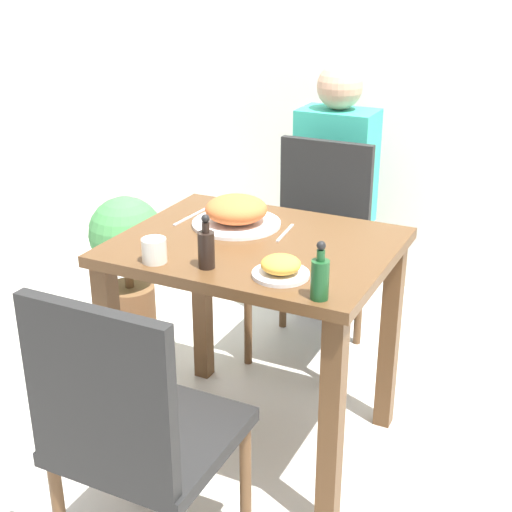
% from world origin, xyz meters
% --- Properties ---
extents(ground_plane, '(16.00, 16.00, 0.00)m').
position_xyz_m(ground_plane, '(0.00, 0.00, 0.00)').
color(ground_plane, beige).
extents(wall_back, '(8.00, 0.05, 2.60)m').
position_xyz_m(wall_back, '(0.00, 1.51, 1.30)').
color(wall_back, white).
rests_on(wall_back, ground_plane).
extents(dining_table, '(0.86, 0.69, 0.76)m').
position_xyz_m(dining_table, '(0.00, 0.00, 0.61)').
color(dining_table, brown).
rests_on(dining_table, ground_plane).
extents(chair_near, '(0.42, 0.42, 0.89)m').
position_xyz_m(chair_near, '(0.00, -0.70, 0.50)').
color(chair_near, black).
rests_on(chair_near, ground_plane).
extents(chair_far, '(0.42, 0.42, 0.89)m').
position_xyz_m(chair_far, '(-0.08, 0.71, 0.50)').
color(chair_far, black).
rests_on(chair_far, ground_plane).
extents(food_plate, '(0.30, 0.30, 0.10)m').
position_xyz_m(food_plate, '(-0.12, 0.10, 0.80)').
color(food_plate, white).
rests_on(food_plate, dining_table).
extents(side_plate, '(0.16, 0.16, 0.06)m').
position_xyz_m(side_plate, '(0.18, -0.21, 0.78)').
color(side_plate, white).
rests_on(side_plate, dining_table).
extents(drink_cup, '(0.07, 0.07, 0.07)m').
position_xyz_m(drink_cup, '(-0.20, -0.28, 0.79)').
color(drink_cup, silver).
rests_on(drink_cup, dining_table).
extents(sauce_bottle, '(0.05, 0.05, 0.16)m').
position_xyz_m(sauce_bottle, '(-0.04, -0.25, 0.82)').
color(sauce_bottle, black).
rests_on(sauce_bottle, dining_table).
extents(condiment_bottle, '(0.05, 0.05, 0.16)m').
position_xyz_m(condiment_bottle, '(0.33, -0.30, 0.82)').
color(condiment_bottle, '#194C23').
rests_on(condiment_bottle, dining_table).
extents(fork_utensil, '(0.02, 0.20, 0.00)m').
position_xyz_m(fork_utensil, '(-0.30, 0.10, 0.76)').
color(fork_utensil, silver).
rests_on(fork_utensil, dining_table).
extents(spoon_utensil, '(0.03, 0.16, 0.00)m').
position_xyz_m(spoon_utensil, '(0.05, 0.10, 0.76)').
color(spoon_utensil, silver).
rests_on(spoon_utensil, dining_table).
extents(potted_plant_left, '(0.31, 0.31, 0.68)m').
position_xyz_m(potted_plant_left, '(-0.78, 0.36, 0.41)').
color(potted_plant_left, brown).
rests_on(potted_plant_left, ground_plane).
extents(person_figure, '(0.34, 0.22, 1.17)m').
position_xyz_m(person_figure, '(-0.12, 1.09, 0.58)').
color(person_figure, '#2D3347').
rests_on(person_figure, ground_plane).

